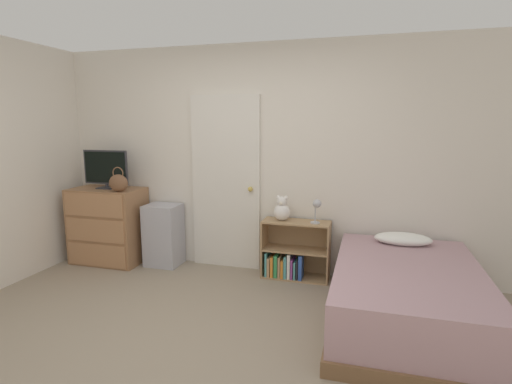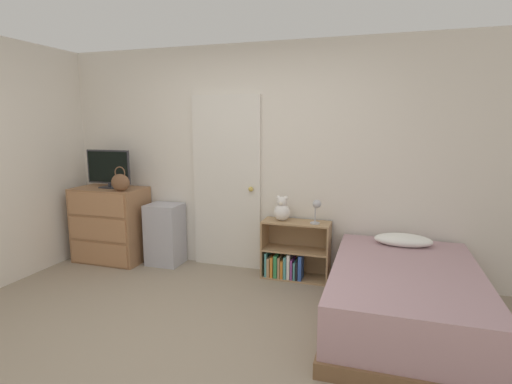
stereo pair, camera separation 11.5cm
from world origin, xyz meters
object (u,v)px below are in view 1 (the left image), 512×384
Objects in this scene: dresser at (108,225)px; handbag at (118,183)px; bookshelf at (291,256)px; teddy_bear at (282,210)px; tv at (106,169)px; bed at (406,295)px; desk_lamp at (317,207)px; storage_bin at (164,235)px.

dresser is 3.18× the size of handbag.
teddy_bear is at bearing -179.79° from bookshelf.
dresser is 0.69m from tv.
tv is at bearing 67.29° from dresser.
handbag reaches higher than teddy_bear.
dresser is at bearing -177.12° from teddy_bear.
teddy_bear is 1.55m from bed.
dresser is at bearing 152.06° from handbag.
bookshelf is 2.79× the size of desk_lamp.
tv is at bearing -177.44° from teddy_bear.
tv reaches higher than desk_lamp.
teddy_bear is (1.44, 0.02, 0.39)m from storage_bin.
bookshelf is at bearing 171.47° from desk_lamp.
desk_lamp is (0.38, -0.04, 0.07)m from teddy_bear.
handbag reaches higher than bed.
dresser is 0.49× the size of bed.
dresser is at bearing 168.90° from bed.
bed is (2.68, -0.75, -0.11)m from storage_bin.
tv is at bearing 168.68° from bed.
tv is 0.80× the size of bookshelf.
bed is (0.86, -0.73, -0.56)m from desk_lamp.
storage_bin is 2.79m from bed.
dresser is 2.55m from desk_lamp.
storage_bin is (0.42, 0.24, -0.65)m from handbag.
teddy_bear reaches higher than dresser.
dresser reaches higher than bed.
dresser reaches higher than storage_bin.
bed is at bearing -40.27° from desk_lamp.
tv reaches higher than dresser.
tv reaches higher than bed.
tv is at bearing -174.09° from storage_bin.
teddy_bear is at bearing 173.96° from desk_lamp.
bookshelf reaches higher than bed.
desk_lamp reaches higher than storage_bin.
teddy_bear is at bearing 2.88° from dresser.
teddy_bear is 0.39m from desk_lamp.
dresser is 3.47× the size of desk_lamp.
handbag is at bearing -174.41° from desk_lamp.
desk_lamp is (2.52, 0.07, 0.37)m from dresser.
dresser is 0.71m from storage_bin.
tv is 0.35m from handbag.
bookshelf is at bearing 2.75° from dresser.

